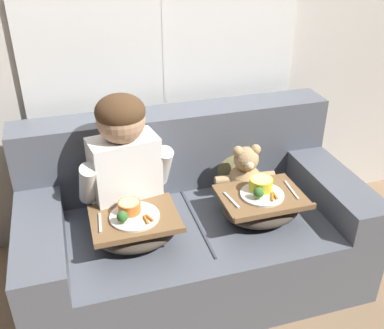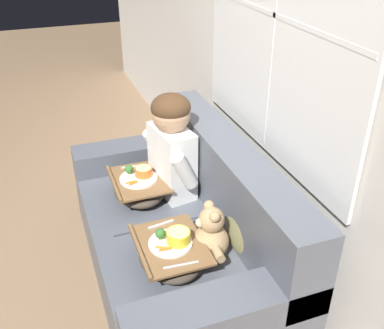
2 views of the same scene
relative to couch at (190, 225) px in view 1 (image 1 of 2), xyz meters
name	(u,v)px [view 1 (image 1 of 2)]	position (x,y,z in m)	size (l,w,h in m)	color
ground_plane	(194,276)	(0.00, -0.07, -0.31)	(14.00, 14.00, 0.00)	#8E7051
wall_back_with_window	(162,13)	(0.00, 0.53, 1.00)	(8.00, 0.08, 2.60)	beige
couch	(190,225)	(0.00, 0.00, 0.00)	(1.72, 0.91, 0.86)	#565B66
throw_pillow_behind_child	(121,172)	(-0.32, 0.21, 0.26)	(0.33, 0.16, 0.35)	#B2754C
throw_pillow_behind_teddy	(234,156)	(0.32, 0.21, 0.26)	(0.32, 0.15, 0.33)	#898456
child_figure	(124,154)	(-0.32, 0.04, 0.46)	(0.48, 0.26, 0.66)	white
teddy_bear	(245,175)	(0.32, 0.03, 0.24)	(0.33, 0.23, 0.31)	tan
lap_tray_child	(135,228)	(-0.32, -0.18, 0.18)	(0.41, 0.32, 0.21)	#473D33
lap_tray_teddy	(261,205)	(0.32, -0.18, 0.18)	(0.42, 0.33, 0.21)	#473D33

